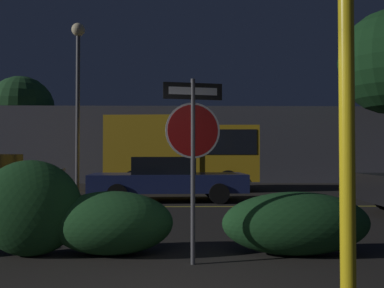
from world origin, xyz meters
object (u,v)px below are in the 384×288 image
at_px(hedge_bush_1, 30,208).
at_px(street_lamp, 78,73).
at_px(stop_sign, 193,134).
at_px(hedge_bush_3, 296,223).
at_px(tree_0, 21,109).
at_px(passing_car_2, 167,179).
at_px(yellow_pole_right, 347,125).
at_px(hedge_bush_2, 111,223).
at_px(delivery_truck, 185,150).

distance_m(hedge_bush_1, street_lamp, 11.72).
distance_m(stop_sign, hedge_bush_3, 2.01).
bearing_deg(tree_0, hedge_bush_3, -58.48).
xyz_separation_m(passing_car_2, street_lamp, (-3.70, 3.74, 4.00)).
distance_m(stop_sign, yellow_pole_right, 2.43).
xyz_separation_m(hedge_bush_3, tree_0, (-10.27, 16.75, 3.41)).
height_order(yellow_pole_right, hedge_bush_2, yellow_pole_right).
height_order(hedge_bush_2, passing_car_2, passing_car_2).
height_order(yellow_pole_right, tree_0, tree_0).
height_order(yellow_pole_right, passing_car_2, yellow_pole_right).
xyz_separation_m(hedge_bush_2, delivery_truck, (1.09, 10.90, 1.16)).
xyz_separation_m(yellow_pole_right, hedge_bush_1, (-3.57, 2.56, -1.01)).
bearing_deg(tree_0, street_lamp, -52.99).
relative_size(hedge_bush_2, delivery_truck, 0.30).
relative_size(hedge_bush_2, hedge_bush_3, 0.83).
distance_m(hedge_bush_2, hedge_bush_3, 2.67).
bearing_deg(stop_sign, street_lamp, 99.29).
distance_m(hedge_bush_1, passing_car_2, 7.28).
bearing_deg(hedge_bush_3, hedge_bush_2, 178.20).
height_order(hedge_bush_1, delivery_truck, delivery_truck).
height_order(stop_sign, tree_0, tree_0).
height_order(hedge_bush_2, hedge_bush_3, hedge_bush_2).
xyz_separation_m(stop_sign, yellow_pole_right, (1.26, -2.08, -0.02)).
relative_size(passing_car_2, delivery_truck, 0.81).
height_order(passing_car_2, delivery_truck, delivery_truck).
height_order(stop_sign, street_lamp, street_lamp).
xyz_separation_m(passing_car_2, tree_0, (-8.15, 9.66, 3.17)).
xyz_separation_m(hedge_bush_1, hedge_bush_2, (1.14, 0.07, -0.23)).
bearing_deg(hedge_bush_1, yellow_pole_right, -35.70).
bearing_deg(delivery_truck, street_lamp, -84.27).
height_order(hedge_bush_1, passing_car_2, hedge_bush_1).
relative_size(stop_sign, hedge_bush_3, 1.15).
xyz_separation_m(stop_sign, hedge_bush_3, (1.50, 0.48, -1.26)).
distance_m(hedge_bush_1, tree_0, 18.22).
bearing_deg(yellow_pole_right, hedge_bush_2, 132.61).
distance_m(hedge_bush_2, tree_0, 18.63).
height_order(stop_sign, yellow_pole_right, yellow_pole_right).
bearing_deg(hedge_bush_2, hedge_bush_3, -1.80).
distance_m(hedge_bush_3, delivery_truck, 11.16).
bearing_deg(hedge_bush_2, yellow_pole_right, -47.39).
bearing_deg(tree_0, delivery_truck, -33.56).
distance_m(hedge_bush_2, passing_car_2, 7.04).
bearing_deg(hedge_bush_1, hedge_bush_3, -0.16).
xyz_separation_m(hedge_bush_2, passing_car_2, (0.55, 7.01, 0.23)).
bearing_deg(hedge_bush_2, tree_0, 114.54).
bearing_deg(yellow_pole_right, hedge_bush_3, 84.67).
bearing_deg(hedge_bush_3, tree_0, 121.52).
bearing_deg(hedge_bush_1, street_lamp, 100.51).
bearing_deg(passing_car_2, delivery_truck, 169.68).
bearing_deg(street_lamp, yellow_pole_right, -67.39).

